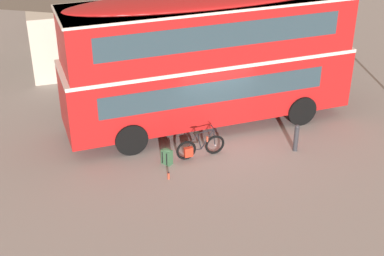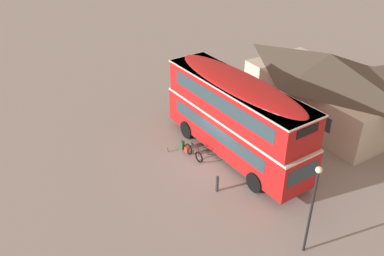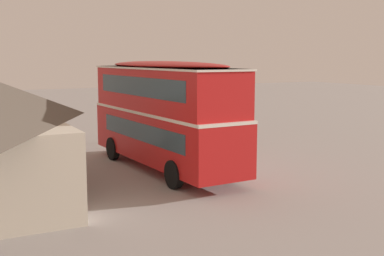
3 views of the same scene
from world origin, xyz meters
name	(u,v)px [view 3 (image 3 of 3)]	position (x,y,z in m)	size (l,w,h in m)	color
ground_plane	(186,167)	(0.00, 0.00, 0.00)	(120.00, 120.00, 0.00)	gray
double_decker_bus	(164,110)	(0.08, 1.07, 2.64)	(10.25, 3.00, 4.79)	black
touring_bicycle	(218,161)	(-0.94, -1.13, 0.37)	(1.69, 0.54, 0.99)	black
backpack_on_ground	(233,167)	(-2.04, -1.21, 0.29)	(0.37, 0.40, 0.56)	#386642
water_bottle_red_squeeze	(252,170)	(-2.22, -2.08, 0.11)	(0.07, 0.07, 0.24)	#D84C33
street_lamp	(138,95)	(7.53, -0.70, 2.77)	(0.28, 0.28, 4.46)	black
kerb_bollard	(195,146)	(2.27, -1.64, 0.50)	(0.16, 0.16, 0.97)	#333338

